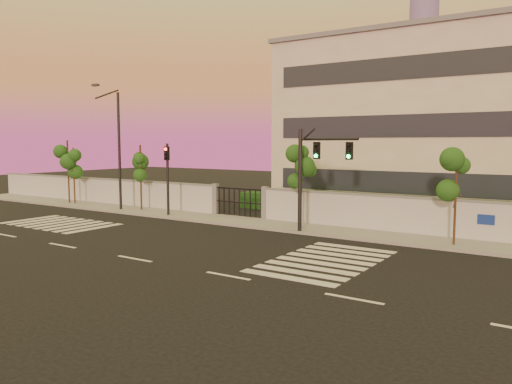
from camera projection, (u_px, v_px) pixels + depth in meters
ground at (135, 259)px, 21.40m from camera, size 120.00×120.00×0.00m
sidewalk at (266, 224)px, 30.10m from camera, size 60.00×3.00×0.15m
perimeter_wall at (280, 205)px, 31.19m from camera, size 60.00×0.36×2.20m
hedge_row at (315, 206)px, 32.91m from camera, size 41.00×4.25×1.80m
institutional_building at (467, 125)px, 34.09m from camera, size 24.40×12.40×12.25m
distant_skyscraper at (423, 42)px, 283.35m from camera, size 16.00×16.00×118.00m
road_markings at (169, 240)px, 25.38m from camera, size 57.00×7.62×0.02m
street_tree_a at (68, 157)px, 40.01m from camera, size 1.58×1.26×5.17m
street_tree_b at (74, 163)px, 39.56m from camera, size 1.48×1.18×4.57m
street_tree_c at (141, 163)px, 35.76m from camera, size 1.63×1.30×4.82m
street_tree_d at (300, 166)px, 28.28m from camera, size 1.51×1.20×4.95m
street_tree_e at (457, 176)px, 23.36m from camera, size 1.40×1.12×4.64m
traffic_signal_main at (312, 168)px, 26.63m from camera, size 3.59×0.89×5.71m
traffic_signal_secondary at (167, 171)px, 33.20m from camera, size 0.38×0.36×4.92m
streetlight_west at (117, 145)px, 35.71m from camera, size 0.53×2.16×8.96m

